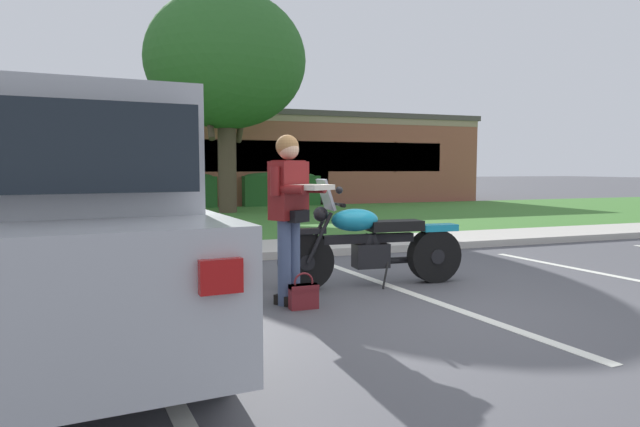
{
  "coord_description": "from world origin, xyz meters",
  "views": [
    {
      "loc": [
        -2.61,
        -4.74,
        1.37
      ],
      "look_at": [
        -0.5,
        1.15,
        0.85
      ],
      "focal_mm": 30.53,
      "sensor_mm": 36.0,
      "label": 1
    }
  ],
  "objects_px": {
    "handbag": "(304,294)",
    "motorcycle": "(379,244)",
    "parked_suv_adjacent": "(51,221)",
    "rider_person": "(290,205)",
    "shade_tree": "(226,61)",
    "hedge_center_left": "(280,189)",
    "brick_building": "(173,159)",
    "hedge_left": "(170,190)"
  },
  "relations": [
    {
      "from": "motorcycle",
      "to": "parked_suv_adjacent",
      "type": "height_order",
      "value": "parked_suv_adjacent"
    },
    {
      "from": "rider_person",
      "to": "handbag",
      "type": "distance_m",
      "value": 0.89
    },
    {
      "from": "motorcycle",
      "to": "rider_person",
      "type": "distance_m",
      "value": 1.42
    },
    {
      "from": "hedge_left",
      "to": "shade_tree",
      "type": "bearing_deg",
      "value": -59.81
    },
    {
      "from": "handbag",
      "to": "parked_suv_adjacent",
      "type": "xyz_separation_m",
      "value": [
        -2.17,
        -0.26,
        0.81
      ]
    },
    {
      "from": "rider_person",
      "to": "hedge_center_left",
      "type": "bearing_deg",
      "value": 74.83
    },
    {
      "from": "hedge_left",
      "to": "rider_person",
      "type": "bearing_deg",
      "value": -89.38
    },
    {
      "from": "rider_person",
      "to": "parked_suv_adjacent",
      "type": "distance_m",
      "value": 2.16
    },
    {
      "from": "rider_person",
      "to": "shade_tree",
      "type": "height_order",
      "value": "shade_tree"
    },
    {
      "from": "motorcycle",
      "to": "handbag",
      "type": "distance_m",
      "value": 1.4
    },
    {
      "from": "motorcycle",
      "to": "brick_building",
      "type": "relative_size",
      "value": 0.1
    },
    {
      "from": "handbag",
      "to": "shade_tree",
      "type": "xyz_separation_m",
      "value": [
        1.25,
        11.16,
        4.33
      ]
    },
    {
      "from": "parked_suv_adjacent",
      "to": "hedge_left",
      "type": "xyz_separation_m",
      "value": [
        1.96,
        13.94,
        -0.3
      ]
    },
    {
      "from": "handbag",
      "to": "hedge_left",
      "type": "xyz_separation_m",
      "value": [
        -0.21,
        13.68,
        0.51
      ]
    },
    {
      "from": "handbag",
      "to": "brick_building",
      "type": "height_order",
      "value": "brick_building"
    },
    {
      "from": "shade_tree",
      "to": "motorcycle",
      "type": "bearing_deg",
      "value": -90.53
    },
    {
      "from": "motorcycle",
      "to": "hedge_left",
      "type": "bearing_deg",
      "value": 96.02
    },
    {
      "from": "brick_building",
      "to": "hedge_left",
      "type": "bearing_deg",
      "value": -95.72
    },
    {
      "from": "motorcycle",
      "to": "parked_suv_adjacent",
      "type": "relative_size",
      "value": 0.45
    },
    {
      "from": "motorcycle",
      "to": "shade_tree",
      "type": "xyz_separation_m",
      "value": [
        0.1,
        10.44,
        3.99
      ]
    },
    {
      "from": "motorcycle",
      "to": "parked_suv_adjacent",
      "type": "bearing_deg",
      "value": -163.55
    },
    {
      "from": "parked_suv_adjacent",
      "to": "brick_building",
      "type": "height_order",
      "value": "brick_building"
    },
    {
      "from": "handbag",
      "to": "hedge_center_left",
      "type": "height_order",
      "value": "hedge_center_left"
    },
    {
      "from": "hedge_left",
      "to": "brick_building",
      "type": "bearing_deg",
      "value": 84.28
    },
    {
      "from": "parked_suv_adjacent",
      "to": "hedge_left",
      "type": "distance_m",
      "value": 14.08
    },
    {
      "from": "handbag",
      "to": "parked_suv_adjacent",
      "type": "bearing_deg",
      "value": -173.08
    },
    {
      "from": "parked_suv_adjacent",
      "to": "shade_tree",
      "type": "distance_m",
      "value": 12.43
    },
    {
      "from": "motorcycle",
      "to": "hedge_center_left",
      "type": "xyz_separation_m",
      "value": [
        2.43,
        12.96,
        0.16
      ]
    },
    {
      "from": "handbag",
      "to": "hedge_left",
      "type": "distance_m",
      "value": 13.69
    },
    {
      "from": "motorcycle",
      "to": "hedge_left",
      "type": "relative_size",
      "value": 0.75
    },
    {
      "from": "parked_suv_adjacent",
      "to": "shade_tree",
      "type": "xyz_separation_m",
      "value": [
        3.42,
        11.42,
        3.52
      ]
    },
    {
      "from": "parked_suv_adjacent",
      "to": "hedge_center_left",
      "type": "height_order",
      "value": "parked_suv_adjacent"
    },
    {
      "from": "shade_tree",
      "to": "hedge_center_left",
      "type": "bearing_deg",
      "value": 47.21
    },
    {
      "from": "handbag",
      "to": "shade_tree",
      "type": "distance_m",
      "value": 12.04
    },
    {
      "from": "rider_person",
      "to": "brick_building",
      "type": "distance_m",
      "value": 18.58
    },
    {
      "from": "motorcycle",
      "to": "hedge_left",
      "type": "distance_m",
      "value": 13.03
    },
    {
      "from": "handbag",
      "to": "motorcycle",
      "type": "bearing_deg",
      "value": 31.85
    },
    {
      "from": "hedge_left",
      "to": "hedge_center_left",
      "type": "relative_size",
      "value": 1.09
    },
    {
      "from": "motorcycle",
      "to": "handbag",
      "type": "xyz_separation_m",
      "value": [
        -1.16,
        -0.72,
        -0.34
      ]
    },
    {
      "from": "rider_person",
      "to": "hedge_left",
      "type": "height_order",
      "value": "rider_person"
    },
    {
      "from": "handbag",
      "to": "hedge_left",
      "type": "relative_size",
      "value": 0.12
    },
    {
      "from": "handbag",
      "to": "parked_suv_adjacent",
      "type": "relative_size",
      "value": 0.07
    }
  ]
}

